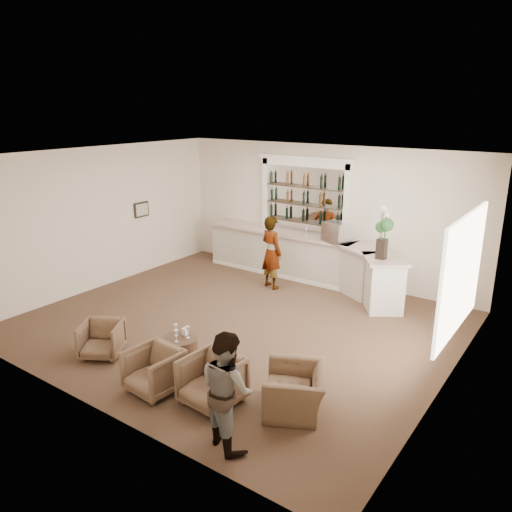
{
  "coord_description": "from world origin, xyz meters",
  "views": [
    {
      "loc": [
        5.57,
        -7.26,
        4.2
      ],
      "look_at": [
        -0.2,
        0.9,
        1.16
      ],
      "focal_mm": 35.0,
      "sensor_mm": 36.0,
      "label": 1
    }
  ],
  "objects": [
    {
      "name": "armchair_left",
      "position": [
        -1.13,
        -2.42,
        0.31
      ],
      "size": [
        0.93,
        0.93,
        0.62
      ],
      "primitive_type": "imported",
      "rotation": [
        0.0,
        0.0,
        0.55
      ],
      "color": "brown",
      "rests_on": "ground"
    },
    {
      "name": "napkin_holder",
      "position": [
        0.21,
        -1.74,
        0.56
      ],
      "size": [
        0.08,
        0.08,
        0.12
      ],
      "primitive_type": "cube",
      "color": "silver",
      "rests_on": "cocktail_table"
    },
    {
      "name": "armchair_right",
      "position": [
        1.37,
        -2.43,
        0.36
      ],
      "size": [
        0.83,
        0.85,
        0.73
      ],
      "primitive_type": "imported",
      "rotation": [
        0.0,
        0.0,
        -0.07
      ],
      "color": "brown",
      "rests_on": "ground"
    },
    {
      "name": "back_bar_alcove",
      "position": [
        -0.5,
        3.41,
        2.03
      ],
      "size": [
        2.64,
        0.25,
        3.0
      ],
      "color": "white",
      "rests_on": "ground"
    },
    {
      "name": "flower_vase",
      "position": [
        1.99,
        2.29,
        1.77
      ],
      "size": [
        0.29,
        0.29,
        1.12
      ],
      "color": "black",
      "rests_on": "bar_counter"
    },
    {
      "name": "cocktail_table",
      "position": [
        0.23,
        -1.88,
        0.25
      ],
      "size": [
        0.57,
        0.57,
        0.5
      ],
      "primitive_type": "cylinder",
      "color": "#472F1F",
      "rests_on": "ground"
    },
    {
      "name": "ground",
      "position": [
        0.0,
        0.0,
        0.0
      ],
      "size": [
        8.0,
        8.0,
        0.0
      ],
      "primitive_type": "plane",
      "color": "brown",
      "rests_on": "ground"
    },
    {
      "name": "sommelier",
      "position": [
        -0.62,
        2.12,
        0.87
      ],
      "size": [
        0.73,
        0.58,
        1.73
      ],
      "primitive_type": "imported",
      "rotation": [
        0.0,
        0.0,
        2.84
      ],
      "color": "gray",
      "rests_on": "ground"
    },
    {
      "name": "wine_glass_bar_left",
      "position": [
        -0.21,
        3.03,
        1.25
      ],
      "size": [
        0.07,
        0.07,
        0.21
      ],
      "primitive_type": null,
      "color": "white",
      "rests_on": "bar_counter"
    },
    {
      "name": "bar_counter",
      "position": [
        -0.16,
        3.0,
        0.57
      ],
      "size": [
        5.72,
        1.8,
        1.14
      ],
      "color": "silver",
      "rests_on": "ground"
    },
    {
      "name": "guest",
      "position": [
        2.11,
        -3.0,
        0.78
      ],
      "size": [
        0.93,
        0.83,
        1.57
      ],
      "primitive_type": "imported",
      "rotation": [
        0.0,
        0.0,
        2.77
      ],
      "color": "gray",
      "rests_on": "ground"
    },
    {
      "name": "espresso_machine",
      "position": [
        0.63,
        2.93,
        1.37
      ],
      "size": [
        0.62,
        0.56,
        0.47
      ],
      "primitive_type": "cube",
      "rotation": [
        0.0,
        0.0,
        -0.25
      ],
      "color": "silver",
      "rests_on": "bar_counter"
    },
    {
      "name": "wine_glass_tbl_b",
      "position": [
        0.33,
        -1.8,
        0.6
      ],
      "size": [
        0.07,
        0.07,
        0.21
      ],
      "primitive_type": null,
      "color": "white",
      "rests_on": "cocktail_table"
    },
    {
      "name": "wine_glass_bar_right",
      "position": [
        0.77,
        3.08,
        1.25
      ],
      "size": [
        0.07,
        0.07,
        0.21
      ],
      "primitive_type": null,
      "color": "white",
      "rests_on": "bar_counter"
    },
    {
      "name": "armchair_center",
      "position": [
        0.44,
        -2.68,
        0.34
      ],
      "size": [
        0.8,
        0.82,
        0.69
      ],
      "primitive_type": "imported",
      "rotation": [
        0.0,
        0.0,
        -0.09
      ],
      "color": "brown",
      "rests_on": "ground"
    },
    {
      "name": "room_shell",
      "position": [
        0.16,
        0.71,
        2.34
      ],
      "size": [
        8.04,
        7.02,
        3.32
      ],
      "color": "#F5E3CB",
      "rests_on": "ground"
    },
    {
      "name": "wine_glass_tbl_a",
      "position": [
        0.11,
        -1.85,
        0.6
      ],
      "size": [
        0.07,
        0.07,
        0.21
      ],
      "primitive_type": null,
      "color": "white",
      "rests_on": "cocktail_table"
    },
    {
      "name": "armchair_far",
      "position": [
        2.44,
        -1.87,
        0.32
      ],
      "size": [
        1.2,
        1.25,
        0.63
      ],
      "primitive_type": "imported",
      "rotation": [
        0.0,
        0.0,
        -1.1
      ],
      "color": "brown",
      "rests_on": "ground"
    },
    {
      "name": "wine_glass_tbl_c",
      "position": [
        0.27,
        -2.01,
        0.6
      ],
      "size": [
        0.07,
        0.07,
        0.21
      ],
      "primitive_type": null,
      "color": "white",
      "rests_on": "cocktail_table"
    }
  ]
}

